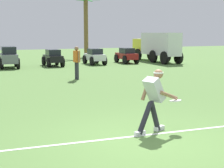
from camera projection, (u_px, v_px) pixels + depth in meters
ground_plane at (150, 141)px, 6.97m from camera, size 80.00×80.00×0.00m
field_line_paint at (140, 136)px, 7.35m from camera, size 23.66×2.09×0.01m
frisbee_thrower at (154, 97)px, 7.51m from camera, size 1.16×0.48×1.39m
frisbee_in_flight at (175, 101)px, 7.71m from camera, size 0.36×0.36×0.05m
teammate_near_sideline at (77, 60)px, 16.11m from camera, size 0.25×0.50×1.56m
parked_car_slot_c at (9, 56)px, 21.57m from camera, size 1.32×2.47×1.34m
parked_car_slot_d at (53, 58)px, 22.73m from camera, size 1.15×2.23×1.10m
parked_car_slot_e at (95, 56)px, 24.01m from camera, size 1.14×2.23×1.10m
parked_car_slot_f at (127, 55)px, 25.09m from camera, size 1.18×2.24×1.10m
box_truck at (157, 45)px, 26.19m from camera, size 1.69×5.96×2.20m
palm_tree_left_of_centre at (86, 20)px, 31.14m from camera, size 3.44×2.89×5.64m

